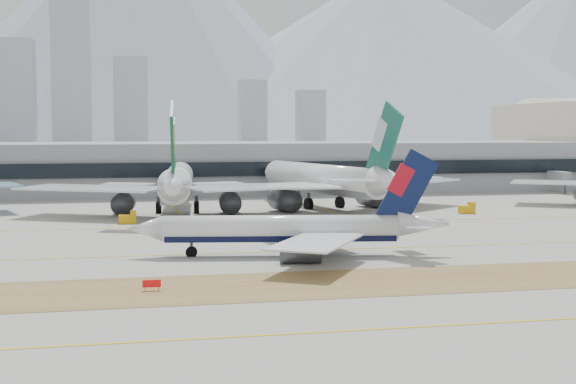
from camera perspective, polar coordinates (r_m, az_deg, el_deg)
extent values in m
plane|color=gray|center=(133.65, 2.84, -3.79)|extent=(3000.00, 3000.00, 0.00)
cube|color=brown|center=(103.46, 7.39, -6.29)|extent=(360.00, 18.00, 0.06)
cube|color=yellow|center=(128.87, 3.41, -4.09)|extent=(360.00, 0.45, 0.04)
cube|color=yellow|center=(82.61, 12.73, -9.14)|extent=(360.00, 0.45, 0.04)
cube|color=yellow|center=(162.58, 0.15, -2.28)|extent=(360.00, 0.45, 0.04)
cylinder|color=white|center=(121.77, -0.52, -2.57)|extent=(35.83, 9.69, 3.90)
cube|color=black|center=(121.91, -0.52, -3.07)|extent=(35.03, 8.99, 1.75)
cone|color=white|center=(122.80, -10.16, -2.58)|extent=(6.01, 4.74, 3.90)
cone|color=white|center=(124.38, 9.58, -2.26)|extent=(8.46, 5.14, 3.90)
cube|color=white|center=(132.79, 1.30, -2.23)|extent=(12.79, 20.68, 0.23)
cube|color=white|center=(128.98, 8.46, -1.87)|extent=(4.24, 5.92, 0.16)
cylinder|color=#3F4247|center=(129.38, 0.52, -3.37)|extent=(6.34, 3.86, 2.92)
cube|color=#3F4247|center=(129.23, 0.52, -2.85)|extent=(2.49, 0.69, 1.36)
cube|color=white|center=(111.41, 2.04, -3.55)|extent=(17.54, 21.00, 0.23)
cube|color=white|center=(119.11, 9.39, -2.42)|extent=(5.59, 6.44, 0.16)
cylinder|color=#3F4247|center=(115.14, 0.90, -4.36)|extent=(6.34, 3.86, 2.92)
cube|color=#3F4247|center=(114.97, 0.90, -3.79)|extent=(2.49, 0.69, 1.36)
cube|color=#0A1643|center=(123.36, 8.49, 0.24)|extent=(9.56, 1.92, 12.21)
cube|color=red|center=(123.08, 8.04, 0.85)|extent=(4.36, 1.14, 5.23)
cylinder|color=#3F4247|center=(122.49, -6.88, -4.04)|extent=(0.47, 0.47, 2.34)
cylinder|color=black|center=(122.56, -6.88, -4.26)|extent=(1.84, 0.96, 1.75)
cylinder|color=#3F4247|center=(119.73, 0.00, -4.20)|extent=(0.47, 0.47, 2.34)
cylinder|color=black|center=(119.81, 0.00, -4.43)|extent=(1.84, 0.96, 1.75)
cylinder|color=#3F4247|center=(124.74, -0.10, -3.85)|extent=(0.47, 0.47, 2.34)
cylinder|color=black|center=(124.81, -0.10, -4.07)|extent=(1.84, 0.96, 1.75)
cylinder|color=white|center=(185.99, -7.86, 0.79)|extent=(11.59, 50.41, 6.61)
cube|color=slate|center=(186.12, -7.86, 0.23)|extent=(10.51, 49.32, 2.98)
cone|color=white|center=(214.75, -7.64, 1.30)|extent=(7.35, 8.26, 6.61)
cone|color=white|center=(155.47, -8.20, 0.35)|extent=(7.69, 11.72, 6.61)
cube|color=white|center=(179.08, -2.21, 0.37)|extent=(34.55, 22.85, 0.40)
cube|color=white|center=(157.44, -5.04, 0.61)|extent=(10.08, 6.72, 0.26)
cylinder|color=#3F4247|center=(182.36, -4.14, -0.71)|extent=(5.77, 8.79, 4.96)
cube|color=#3F4247|center=(182.19, -4.15, -0.09)|extent=(0.84, 3.50, 2.31)
cube|color=white|center=(180.18, -13.61, 0.27)|extent=(34.87, 27.66, 0.40)
cube|color=white|center=(158.05, -11.29, 0.56)|extent=(10.43, 8.18, 0.26)
cylinder|color=#3F4247|center=(183.09, -11.61, -0.77)|extent=(5.77, 8.79, 4.96)
cube|color=#3F4247|center=(182.92, -11.62, -0.15)|extent=(0.84, 3.50, 2.31)
cube|color=#0B522D|center=(158.56, -8.19, 3.28)|extent=(1.98, 13.82, 17.74)
cube|color=orange|center=(159.91, -8.18, 3.98)|extent=(1.35, 6.28, 7.59)
cylinder|color=#3F4247|center=(205.33, -7.69, -0.33)|extent=(0.79, 0.79, 3.97)
cylinder|color=black|center=(205.40, -7.69, -0.56)|extent=(1.45, 3.08, 2.98)
cylinder|color=#3F4247|center=(185.21, -9.19, -0.88)|extent=(0.79, 0.79, 3.97)
cylinder|color=black|center=(185.29, -9.19, -1.14)|extent=(1.45, 3.08, 2.98)
cylinder|color=#3F4247|center=(184.95, -6.53, -0.86)|extent=(0.79, 0.79, 3.97)
cylinder|color=black|center=(185.03, -6.53, -1.12)|extent=(1.45, 3.08, 2.98)
cylinder|color=white|center=(194.72, 2.41, 1.02)|extent=(19.17, 50.45, 6.67)
cube|color=slate|center=(194.84, 2.40, 0.48)|extent=(17.95, 49.22, 3.00)
cone|color=white|center=(220.54, -1.25, 1.44)|extent=(8.39, 9.13, 6.67)
cone|color=white|center=(168.43, 7.48, 0.71)|extent=(9.28, 12.52, 6.67)
cube|color=white|center=(197.96, 8.01, 0.74)|extent=(34.43, 30.86, 0.40)
cube|color=white|center=(175.08, 9.45, 0.99)|extent=(10.50, 9.16, 0.27)
cylinder|color=#3F4247|center=(197.70, 6.02, -0.31)|extent=(6.96, 9.39, 5.00)
cube|color=#3F4247|center=(197.54, 6.02, 0.27)|extent=(1.37, 3.51, 2.33)
cube|color=white|center=(180.05, -1.47, 0.41)|extent=(33.62, 18.66, 0.40)
cube|color=white|center=(165.50, 4.59, 0.83)|extent=(9.61, 5.44, 0.27)
cylinder|color=#3F4247|center=(185.93, -0.23, -0.59)|extent=(6.96, 9.39, 5.00)
cube|color=#3F4247|center=(185.76, -0.23, 0.02)|extent=(1.37, 3.51, 2.33)
cube|color=#135649|center=(170.99, 6.85, 3.43)|extent=(4.10, 13.64, 17.88)
cube|color=silver|center=(172.13, 6.60, 4.08)|extent=(2.30, 6.27, 7.65)
cylinder|color=#3F4247|center=(212.02, -0.10, -0.13)|extent=(0.80, 0.80, 4.00)
cylinder|color=black|center=(212.09, -0.10, -0.36)|extent=(1.89, 3.20, 3.00)
cylinder|color=#3F4247|center=(191.84, 1.47, -0.63)|extent=(0.80, 0.80, 4.00)
cylinder|color=black|center=(191.92, 1.47, -0.88)|extent=(1.89, 3.20, 3.00)
cylinder|color=#3F4247|center=(196.04, 3.71, -0.53)|extent=(0.80, 0.80, 4.00)
cylinder|color=black|center=(196.12, 3.71, -0.77)|extent=(1.89, 3.20, 3.00)
cube|color=white|center=(213.86, 19.48, 0.62)|extent=(31.08, 26.25, 0.36)
cube|color=gray|center=(245.47, -4.00, 1.79)|extent=(280.00, 42.00, 15.00)
cube|color=black|center=(224.20, -3.25, 1.64)|extent=(280.00, 1.20, 4.00)
cube|color=silver|center=(299.63, 16.78, 3.37)|extent=(2.00, 57.00, 27.90)
cube|color=red|center=(97.70, -9.67, -6.44)|extent=(2.20, 0.15, 0.90)
cylinder|color=orange|center=(97.80, -10.14, -6.82)|extent=(0.10, 0.10, 0.50)
cylinder|color=orange|center=(97.86, -9.20, -6.80)|extent=(0.10, 0.10, 0.50)
cube|color=#DBA10B|center=(166.24, -11.35, -1.91)|extent=(3.50, 2.00, 1.80)
cube|color=#DBA10B|center=(166.13, -10.94, -1.49)|extent=(1.20, 1.80, 1.00)
cylinder|color=black|center=(165.50, -11.76, -2.14)|extent=(0.70, 0.30, 0.70)
cylinder|color=black|center=(167.09, -11.76, -2.08)|extent=(0.70, 0.30, 0.70)
cylinder|color=black|center=(165.52, -10.93, -2.12)|extent=(0.70, 0.30, 0.70)
cylinder|color=black|center=(167.11, -10.94, -2.06)|extent=(0.70, 0.30, 0.70)
cube|color=#DBA10B|center=(186.76, 12.59, -1.22)|extent=(3.50, 2.00, 1.80)
cube|color=#DBA10B|center=(187.14, 12.93, -0.85)|extent=(1.20, 1.80, 1.00)
cylinder|color=black|center=(185.60, 12.35, -1.43)|extent=(0.70, 0.30, 0.70)
cylinder|color=black|center=(187.05, 12.15, -1.38)|extent=(0.70, 0.30, 0.70)
cylinder|color=black|center=(186.59, 13.02, -1.41)|extent=(0.70, 0.30, 0.70)
cylinder|color=black|center=(188.04, 12.82, -1.36)|extent=(0.70, 0.30, 0.70)
cube|color=#9FA6B6|center=(587.54, -19.00, 6.35)|extent=(30.00, 27.00, 80.00)
cube|color=#9FA6B6|center=(579.78, -15.13, 7.95)|extent=(26.00, 23.40, 110.00)
cube|color=#9FA6B6|center=(593.11, -11.13, 6.01)|extent=(24.00, 21.60, 70.00)
cube|color=#9FA6B6|center=(606.00, -2.55, 5.35)|extent=(20.00, 18.00, 55.00)
cube|color=#9FA6B6|center=(614.90, 1.61, 5.02)|extent=(20.00, 18.00, 48.00)
cone|color=#9EA8B7|center=(1540.23, -10.79, 11.68)|extent=(900.00, 900.00, 470.00)
cone|color=#9EA8B7|center=(1608.36, 6.85, 9.49)|extent=(1120.00, 1120.00, 350.00)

